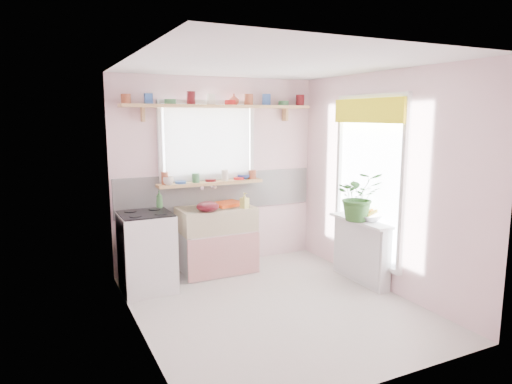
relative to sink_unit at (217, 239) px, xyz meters
name	(u,v)px	position (x,y,z in m)	size (l,w,h in m)	color
room	(289,167)	(0.81, -0.43, 0.94)	(3.20, 3.20, 3.20)	beige
sink_unit	(217,239)	(0.00, 0.00, 0.00)	(0.95, 0.65, 1.11)	white
cooker	(147,252)	(-0.95, -0.24, 0.03)	(0.58, 0.58, 0.93)	white
radiator_ledge	(361,250)	(1.45, -1.09, -0.03)	(0.22, 0.95, 0.78)	white
windowsill	(211,183)	(0.00, 0.19, 0.71)	(1.40, 0.22, 0.04)	tan
pine_shelf	(221,106)	(0.15, 0.18, 1.69)	(2.52, 0.24, 0.04)	tan
shelf_crockery	(219,100)	(0.13, 0.18, 1.76)	(2.47, 0.11, 0.12)	#A55133
sill_crockery	(209,177)	(-0.02, 0.19, 0.78)	(1.35, 0.11, 0.12)	#A55133
dish_tray	(228,204)	(0.18, 0.06, 0.44)	(0.40, 0.30, 0.04)	#F64F15
colander	(208,207)	(-0.18, -0.19, 0.48)	(0.28, 0.28, 0.13)	#540E17
jade_plant	(359,196)	(1.36, -1.12, 0.64)	(0.53, 0.46, 0.59)	#2F6026
fruit_bowl	(369,217)	(1.48, -1.19, 0.38)	(0.31, 0.31, 0.08)	silver
herb_pot	(353,212)	(1.36, -1.03, 0.43)	(0.10, 0.07, 0.18)	#306F2C
soap_bottle_sink	(244,200)	(0.31, -0.19, 0.52)	(0.09, 0.09, 0.19)	#CECB5B
sill_cup	(168,181)	(-0.57, 0.13, 0.78)	(0.13, 0.13, 0.10)	white
sill_bowl	(243,176)	(0.49, 0.25, 0.76)	(0.19, 0.19, 0.06)	#344EAA
shelf_vase	(234,99)	(0.36, 0.24, 1.78)	(0.14, 0.14, 0.14)	#AD4935
cooker_bottle	(159,199)	(-0.73, -0.02, 0.59)	(0.08, 0.08, 0.21)	#3C7940
fruit	(370,212)	(1.49, -1.18, 0.44)	(0.20, 0.14, 0.10)	orange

